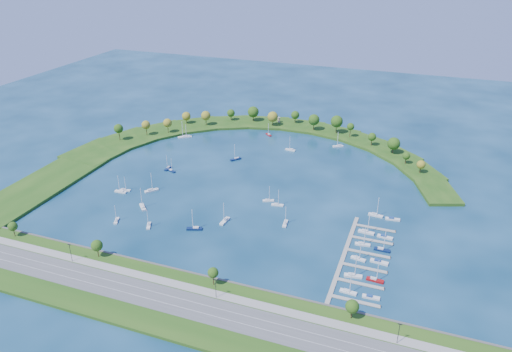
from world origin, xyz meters
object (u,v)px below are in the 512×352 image
(moored_boat_9, at_px, (172,170))
(docked_boat_6, at_px, (363,244))
(moored_boat_5, at_px, (187,136))
(moored_boat_0, at_px, (268,200))
(moored_boat_7, at_px, (116,220))
(moored_boat_15, at_px, (277,204))
(moored_boat_16, at_px, (121,191))
(moored_boat_4, at_px, (236,159))
(moored_boat_14, at_px, (290,149))
(moored_boat_1, at_px, (338,146))
(docked_boat_1, at_px, (371,297))
(dock_system, at_px, (358,259))
(moored_boat_11, at_px, (143,207))
(docked_boat_10, at_px, (376,215))
(moored_boat_2, at_px, (151,190))
(docked_boat_3, at_px, (375,279))
(docked_boat_9, at_px, (385,237))
(docked_boat_8, at_px, (366,232))
(moored_boat_8, at_px, (195,228))
(moored_boat_3, at_px, (269,134))
(docked_boat_5, at_px, (379,262))
(moored_boat_13, at_px, (184,137))
(harbor_tower, at_px, (279,120))
(moored_boat_12, at_px, (149,225))
(moored_boat_6, at_px, (285,223))
(docked_boat_4, at_px, (358,258))
(docked_boat_2, at_px, (353,275))
(docked_boat_0, at_px, (348,291))
(moored_boat_10, at_px, (125,190))
(moored_boat_18, at_px, (225,220))

(moored_boat_9, distance_m, docked_boat_6, 149.57)
(moored_boat_5, bearing_deg, moored_boat_0, 117.83)
(moored_boat_7, relative_size, moored_boat_15, 0.95)
(moored_boat_5, distance_m, moored_boat_16, 103.20)
(moored_boat_4, xyz_separation_m, moored_boat_14, (33.37, 31.37, -0.02))
(moored_boat_1, distance_m, docked_boat_1, 181.44)
(dock_system, xyz_separation_m, moored_boat_11, (-132.89, 7.52, 0.59))
(moored_boat_4, distance_m, docked_boat_10, 119.30)
(moored_boat_2, height_order, moored_boat_14, moored_boat_2)
(docked_boat_3, relative_size, docked_boat_9, 1.40)
(moored_boat_5, xyz_separation_m, docked_boat_8, (163.03, -96.68, 0.06))
(docked_boat_1, height_order, docked_boat_9, docked_boat_9)
(moored_boat_16, bearing_deg, moored_boat_8, 158.23)
(moored_boat_9, bearing_deg, moored_boat_3, 87.95)
(docked_boat_5, bearing_deg, moored_boat_16, 178.35)
(moored_boat_13, bearing_deg, moored_boat_16, 57.25)
(moored_boat_13, bearing_deg, docked_boat_9, 114.44)
(harbor_tower, relative_size, moored_boat_12, 0.43)
(harbor_tower, xyz_separation_m, moored_boat_6, (55.35, -159.77, -3.49))
(moored_boat_15, relative_size, docked_boat_6, 0.92)
(moored_boat_4, relative_size, docked_boat_10, 0.99)
(docked_boat_4, bearing_deg, docked_boat_1, -59.73)
(moored_boat_12, bearing_deg, docked_boat_4, 69.17)
(moored_boat_13, xyz_separation_m, moored_boat_14, (91.08, 4.57, -0.09))
(moored_boat_5, bearing_deg, docked_boat_8, 126.27)
(moored_boat_15, relative_size, docked_boat_2, 0.85)
(moored_boat_15, relative_size, docked_boat_8, 0.84)
(docked_boat_1, bearing_deg, docked_boat_4, 107.89)
(moored_boat_11, bearing_deg, docked_boat_0, -149.50)
(docked_boat_2, distance_m, docked_boat_10, 62.55)
(moored_boat_15, xyz_separation_m, docked_boat_3, (66.96, -53.82, 0.03))
(moored_boat_16, bearing_deg, docked_boat_3, 166.36)
(moored_boat_6, xyz_separation_m, moored_boat_7, (-93.58, -31.12, -0.02))
(dock_system, height_order, docked_boat_9, docked_boat_9)
(moored_boat_0, distance_m, moored_boat_11, 77.82)
(moored_boat_9, bearing_deg, harbor_tower, 93.39)
(moored_boat_7, bearing_deg, moored_boat_10, 2.92)
(moored_boat_1, height_order, moored_boat_15, moored_boat_1)
(moored_boat_5, distance_m, moored_boat_11, 119.54)
(moored_boat_8, bearing_deg, moored_boat_12, -6.36)
(moored_boat_14, bearing_deg, moored_boat_3, -35.91)
(moored_boat_5, height_order, docked_boat_10, docked_boat_10)
(moored_boat_7, distance_m, moored_boat_9, 71.36)
(harbor_tower, distance_m, moored_boat_13, 86.76)
(moored_boat_5, xyz_separation_m, docked_boat_6, (163.05, -109.46, 0.02))
(moored_boat_8, height_order, moored_boat_16, moored_boat_8)
(moored_boat_12, relative_size, docked_boat_6, 0.90)
(moored_boat_18, bearing_deg, moored_boat_7, -64.79)
(harbor_tower, distance_m, docked_boat_10, 167.59)
(moored_boat_3, distance_m, moored_boat_7, 166.94)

